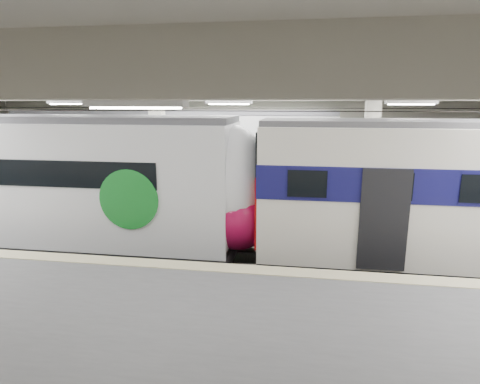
# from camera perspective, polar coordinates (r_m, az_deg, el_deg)

# --- Properties ---
(station_hall) EXTENTS (36.00, 24.00, 5.75)m
(station_hall) POSITION_cam_1_polar(r_m,az_deg,el_deg) (10.71, -5.11, 3.39)
(station_hall) COLOR black
(station_hall) RESTS_ON ground
(modern_emu) EXTENTS (14.10, 2.91, 4.54)m
(modern_emu) POSITION_cam_1_polar(r_m,az_deg,el_deg) (14.25, -21.73, 0.73)
(modern_emu) COLOR white
(modern_emu) RESTS_ON ground
(far_train) EXTENTS (14.44, 3.08, 4.59)m
(far_train) POSITION_cam_1_polar(r_m,az_deg,el_deg) (18.60, -9.38, 4.54)
(far_train) COLOR white
(far_train) RESTS_ON ground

